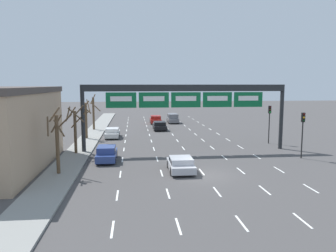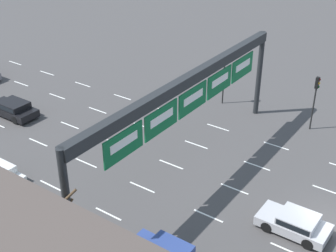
# 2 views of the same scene
# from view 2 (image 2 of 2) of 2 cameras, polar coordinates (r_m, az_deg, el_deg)

# --- Properties ---
(ground_plane) EXTENTS (220.00, 220.00, 0.00)m
(ground_plane) POSITION_cam_2_polar(r_m,az_deg,el_deg) (29.29, 18.71, -11.28)
(ground_plane) COLOR #474444
(lane_dashes) EXTENTS (13.32, 67.00, 0.01)m
(lane_dashes) POSITION_cam_2_polar(r_m,az_deg,el_deg) (34.13, -3.07, -3.37)
(lane_dashes) COLOR white
(lane_dashes) RESTS_ON ground_plane
(sign_gantry) EXTENTS (21.82, 0.70, 7.09)m
(sign_gantry) POSITION_cam_2_polar(r_m,az_deg,el_deg) (29.33, 2.59, 4.24)
(sign_gantry) COLOR #232628
(sign_gantry) RESTS_ON ground_plane
(car_black) EXTENTS (1.97, 4.59, 1.32)m
(car_black) POSITION_cam_2_polar(r_m,az_deg,el_deg) (41.10, -18.38, 2.09)
(car_black) COLOR black
(car_black) RESTS_ON ground_plane
(car_silver) EXTENTS (1.98, 4.01, 1.22)m
(car_silver) POSITION_cam_2_polar(r_m,az_deg,el_deg) (27.83, 15.24, -11.29)
(car_silver) COLOR #B7B7BC
(car_silver) RESTS_ON ground_plane
(traffic_light_near_gantry) EXTENTS (0.30, 0.35, 4.56)m
(traffic_light_near_gantry) POSITION_cam_2_polar(r_m,az_deg,el_deg) (40.46, 6.91, 6.94)
(traffic_light_near_gantry) COLOR black
(traffic_light_near_gantry) RESTS_ON ground_plane
(traffic_light_mid_block) EXTENTS (0.30, 0.35, 4.44)m
(traffic_light_mid_block) POSITION_cam_2_polar(r_m,az_deg,el_deg) (37.61, 17.59, 3.91)
(traffic_light_mid_block) COLOR black
(traffic_light_mid_block) RESTS_ON ground_plane
(tree_bare_furthest) EXTENTS (2.01, 2.04, 4.88)m
(tree_bare_furthest) POSITION_cam_2_polar(r_m,az_deg,el_deg) (23.31, -12.04, -12.94)
(tree_bare_furthest) COLOR brown
(tree_bare_furthest) RESTS_ON sidewalk_left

